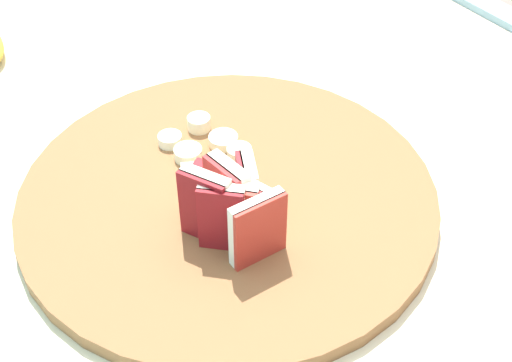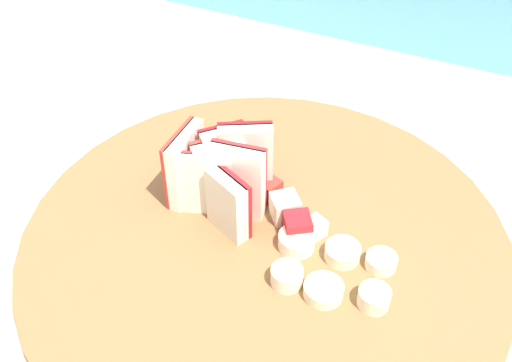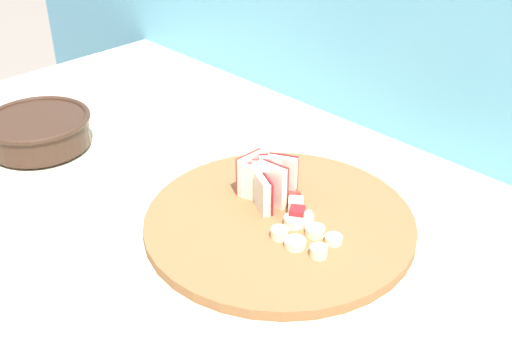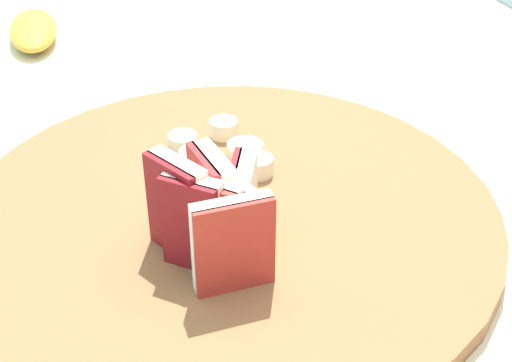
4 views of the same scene
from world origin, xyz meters
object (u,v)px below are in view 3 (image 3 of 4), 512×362
(cutting_board, at_px, (279,222))
(banana_slice_rows, at_px, (304,235))
(ceramic_bowl, at_px, (38,130))
(apple_wedge_fan, at_px, (267,180))
(apple_dice_pile, at_px, (290,205))

(cutting_board, bearing_deg, banana_slice_rows, -12.65)
(ceramic_bowl, bearing_deg, banana_slice_rows, 12.11)
(cutting_board, xyz_separation_m, banana_slice_rows, (0.06, -0.01, 0.01))
(cutting_board, bearing_deg, ceramic_bowl, -164.89)
(banana_slice_rows, height_order, ceramic_bowl, ceramic_bowl)
(banana_slice_rows, bearing_deg, ceramic_bowl, -167.89)
(banana_slice_rows, bearing_deg, apple_wedge_fan, 160.69)
(ceramic_bowl, bearing_deg, apple_wedge_fan, 19.89)
(cutting_board, relative_size, banana_slice_rows, 4.03)
(apple_dice_pile, height_order, ceramic_bowl, ceramic_bowl)
(banana_slice_rows, distance_m, ceramic_bowl, 0.53)
(cutting_board, xyz_separation_m, apple_dice_pile, (-0.00, 0.02, 0.02))
(banana_slice_rows, xyz_separation_m, ceramic_bowl, (-0.52, -0.11, 0.01))
(cutting_board, distance_m, apple_wedge_fan, 0.07)
(apple_dice_pile, bearing_deg, ceramic_bowl, -161.97)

